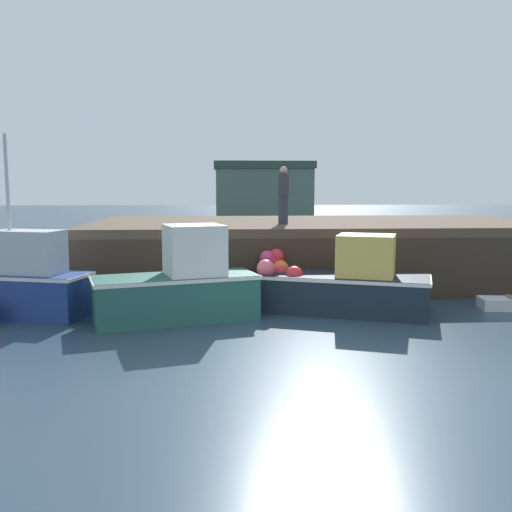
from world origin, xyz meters
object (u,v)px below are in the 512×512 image
fishing_boat_near_left (16,284)px  fishing_boat_near_right (180,285)px  dockworker (283,195)px  rowboat (511,304)px  fishing_boat_mid (343,284)px

fishing_boat_near_left → fishing_boat_near_right: size_ratio=1.07×
fishing_boat_near_left → dockworker: 7.66m
fishing_boat_near_right → rowboat: (8.12, 0.57, -0.65)m
dockworker → rowboat: bearing=-31.7°
dockworker → fishing_boat_mid: bearing=-71.5°
fishing_boat_near_left → rowboat: bearing=-0.2°
fishing_boat_near_right → fishing_boat_near_left: bearing=170.8°
fishing_boat_near_right → rowboat: fishing_boat_near_right is taller
fishing_boat_mid → fishing_boat_near_right: bearing=-172.0°
fishing_boat_near_left → fishing_boat_near_right: (3.87, -0.62, 0.03)m
fishing_boat_near_right → fishing_boat_mid: fishing_boat_near_right is taller
rowboat → dockworker: size_ratio=0.94×
dockworker → fishing_boat_near_right: bearing=-125.6°
rowboat → dockworker: dockworker is taller
fishing_boat_near_right → dockworker: 5.16m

